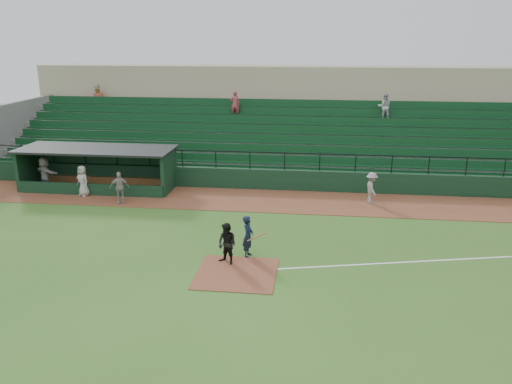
# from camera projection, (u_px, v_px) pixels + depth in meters

# --- Properties ---
(ground) EXTENTS (90.00, 90.00, 0.00)m
(ground) POSITION_uv_depth(u_px,v_px,m) (240.00, 262.00, 20.27)
(ground) COLOR #325C1D
(ground) RESTS_ON ground
(warning_track) EXTENTS (40.00, 4.00, 0.03)m
(warning_track) POSITION_uv_depth(u_px,v_px,m) (263.00, 200.00, 27.86)
(warning_track) COLOR brown
(warning_track) RESTS_ON ground
(home_plate_dirt) EXTENTS (3.00, 3.00, 0.03)m
(home_plate_dirt) POSITION_uv_depth(u_px,v_px,m) (236.00, 273.00, 19.32)
(home_plate_dirt) COLOR brown
(home_plate_dirt) RESTS_ON ground
(foul_line) EXTENTS (17.49, 4.44, 0.01)m
(foul_line) POSITION_uv_depth(u_px,v_px,m) (443.00, 260.00, 20.47)
(foul_line) COLOR white
(foul_line) RESTS_ON ground
(stadium_structure) EXTENTS (38.00, 13.08, 6.40)m
(stadium_structure) POSITION_uv_depth(u_px,v_px,m) (277.00, 131.00, 35.23)
(stadium_structure) COLOR black
(stadium_structure) RESTS_ON ground
(dugout) EXTENTS (8.90, 3.20, 2.42)m
(dugout) POSITION_uv_depth(u_px,v_px,m) (101.00, 165.00, 30.11)
(dugout) COLOR black
(dugout) RESTS_ON ground
(batter_at_plate) EXTENTS (1.03, 0.70, 1.73)m
(batter_at_plate) POSITION_uv_depth(u_px,v_px,m) (248.00, 236.00, 20.61)
(batter_at_plate) COLOR black
(batter_at_plate) RESTS_ON ground
(umpire) EXTENTS (1.02, 0.95, 1.67)m
(umpire) POSITION_uv_depth(u_px,v_px,m) (227.00, 244.00, 19.93)
(umpire) COLOR black
(umpire) RESTS_ON ground
(runner) EXTENTS (0.82, 1.18, 1.67)m
(runner) POSITION_uv_depth(u_px,v_px,m) (372.00, 188.00, 27.15)
(runner) COLOR gray
(runner) RESTS_ON warning_track
(dugout_player_a) EXTENTS (1.09, 0.76, 1.71)m
(dugout_player_a) POSITION_uv_depth(u_px,v_px,m) (119.00, 187.00, 27.16)
(dugout_player_a) COLOR gray
(dugout_player_a) RESTS_ON warning_track
(dugout_player_b) EXTENTS (1.00, 0.89, 1.72)m
(dugout_player_b) POSITION_uv_depth(u_px,v_px,m) (83.00, 181.00, 28.42)
(dugout_player_b) COLOR #ACA8A1
(dugout_player_b) RESTS_ON warning_track
(dugout_player_c) EXTENTS (1.85, 1.34, 1.93)m
(dugout_player_c) POSITION_uv_depth(u_px,v_px,m) (45.00, 173.00, 29.54)
(dugout_player_c) COLOR gray
(dugout_player_c) RESTS_ON warning_track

